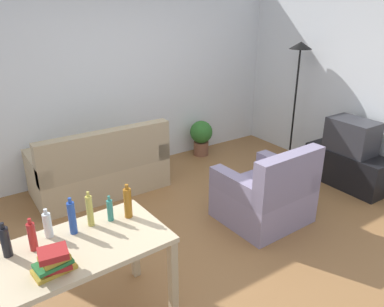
% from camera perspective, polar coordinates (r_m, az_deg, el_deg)
% --- Properties ---
extents(ground_plane, '(5.20, 4.40, 0.02)m').
position_cam_1_polar(ground_plane, '(4.24, 2.71, -12.00)').
color(ground_plane, olive).
extents(wall_rear, '(5.20, 0.10, 2.70)m').
position_cam_1_polar(wall_rear, '(5.52, -10.98, 11.17)').
color(wall_rear, silver).
rests_on(wall_rear, ground_plane).
extents(wall_right, '(0.10, 4.40, 2.70)m').
position_cam_1_polar(wall_right, '(5.58, 25.35, 9.57)').
color(wall_right, silver).
rests_on(wall_right, ground_plane).
extents(couch, '(1.67, 0.84, 0.92)m').
position_cam_1_polar(couch, '(5.08, -13.53, -2.41)').
color(couch, tan).
rests_on(couch, ground_plane).
extents(tv_stand, '(0.44, 1.10, 0.48)m').
position_cam_1_polar(tv_stand, '(5.57, 22.16, -2.01)').
color(tv_stand, black).
rests_on(tv_stand, ground_plane).
extents(tv, '(0.41, 0.60, 0.44)m').
position_cam_1_polar(tv, '(5.42, 22.88, 2.44)').
color(tv, '#2D2D33').
rests_on(tv, tv_stand).
extents(torchiere_lamp, '(0.32, 0.32, 1.81)m').
position_cam_1_polar(torchiere_lamp, '(5.83, 15.65, 11.97)').
color(torchiere_lamp, black).
rests_on(torchiere_lamp, ground_plane).
extents(desk, '(1.23, 0.76, 0.76)m').
position_cam_1_polar(desk, '(2.95, -15.89, -14.63)').
color(desk, '#C6B28E').
rests_on(desk, ground_plane).
extents(potted_plant, '(0.36, 0.36, 0.57)m').
position_cam_1_polar(potted_plant, '(6.11, 1.39, 2.72)').
color(potted_plant, brown).
rests_on(potted_plant, ground_plane).
extents(armchair, '(0.93, 0.87, 0.92)m').
position_cam_1_polar(armchair, '(4.38, 11.13, -6.21)').
color(armchair, gray).
rests_on(armchair, ground_plane).
extents(bottle_dark, '(0.06, 0.06, 0.26)m').
position_cam_1_polar(bottle_dark, '(2.88, -26.18, -11.76)').
color(bottle_dark, black).
rests_on(bottle_dark, desk).
extents(bottle_red, '(0.06, 0.06, 0.25)m').
position_cam_1_polar(bottle_red, '(2.88, -22.85, -11.37)').
color(bottle_red, '#AD2323').
rests_on(bottle_red, desk).
extents(bottle_clear, '(0.06, 0.06, 0.23)m').
position_cam_1_polar(bottle_clear, '(2.98, -20.84, -9.97)').
color(bottle_clear, silver).
rests_on(bottle_clear, desk).
extents(bottle_blue, '(0.06, 0.06, 0.29)m').
position_cam_1_polar(bottle_blue, '(2.95, -17.55, -9.15)').
color(bottle_blue, '#2347A3').
rests_on(bottle_blue, desk).
extents(bottle_squat, '(0.05, 0.05, 0.29)m').
position_cam_1_polar(bottle_squat, '(3.01, -15.09, -8.25)').
color(bottle_squat, '#BCB24C').
rests_on(bottle_squat, desk).
extents(bottle_tall, '(0.05, 0.05, 0.21)m').
position_cam_1_polar(bottle_tall, '(3.05, -12.20, -8.28)').
color(bottle_tall, teal).
rests_on(bottle_tall, desk).
extents(bottle_amber, '(0.06, 0.06, 0.29)m').
position_cam_1_polar(bottle_amber, '(3.05, -9.61, -7.28)').
color(bottle_amber, '#9E6019').
rests_on(bottle_amber, desk).
extents(book_stack, '(0.27, 0.20, 0.17)m').
position_cam_1_polar(book_stack, '(2.64, -19.97, -15.00)').
color(book_stack, '#B7932D').
rests_on(book_stack, desk).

